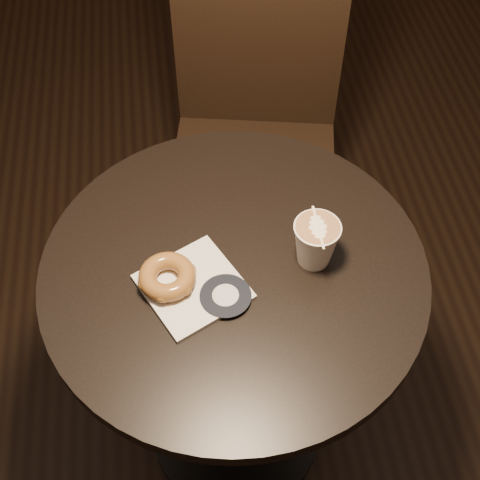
{
  "coord_description": "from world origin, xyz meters",
  "views": [
    {
      "loc": [
        -0.08,
        -0.69,
        1.73
      ],
      "look_at": [
        0.01,
        0.03,
        0.79
      ],
      "focal_mm": 50.0,
      "sensor_mm": 36.0,
      "label": 1
    }
  ],
  "objects_px": {
    "chair": "(256,112)",
    "latte_cup": "(315,243)",
    "cafe_table": "(235,323)",
    "pastry_bag": "(193,287)",
    "doughnut": "(167,277)"
  },
  "relations": [
    {
      "from": "cafe_table",
      "to": "doughnut",
      "type": "height_order",
      "value": "doughnut"
    },
    {
      "from": "chair",
      "to": "latte_cup",
      "type": "height_order",
      "value": "chair"
    },
    {
      "from": "chair",
      "to": "doughnut",
      "type": "xyz_separation_m",
      "value": [
        -0.25,
        -0.61,
        0.19
      ]
    },
    {
      "from": "chair",
      "to": "pastry_bag",
      "type": "relative_size",
      "value": 6.57
    },
    {
      "from": "chair",
      "to": "latte_cup",
      "type": "bearing_deg",
      "value": -77.16
    },
    {
      "from": "chair",
      "to": "latte_cup",
      "type": "distance_m",
      "value": 0.62
    },
    {
      "from": "cafe_table",
      "to": "latte_cup",
      "type": "height_order",
      "value": "latte_cup"
    },
    {
      "from": "chair",
      "to": "cafe_table",
      "type": "bearing_deg",
      "value": -91.1
    },
    {
      "from": "chair",
      "to": "doughnut",
      "type": "height_order",
      "value": "chair"
    },
    {
      "from": "cafe_table",
      "to": "pastry_bag",
      "type": "relative_size",
      "value": 4.68
    },
    {
      "from": "pastry_bag",
      "to": "doughnut",
      "type": "relative_size",
      "value": 1.59
    },
    {
      "from": "chair",
      "to": "doughnut",
      "type": "bearing_deg",
      "value": -100.83
    },
    {
      "from": "pastry_bag",
      "to": "latte_cup",
      "type": "height_order",
      "value": "latte_cup"
    },
    {
      "from": "pastry_bag",
      "to": "latte_cup",
      "type": "xyz_separation_m",
      "value": [
        0.22,
        0.04,
        0.04
      ]
    },
    {
      "from": "doughnut",
      "to": "latte_cup",
      "type": "xyz_separation_m",
      "value": [
        0.26,
        0.02,
        0.02
      ]
    }
  ]
}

